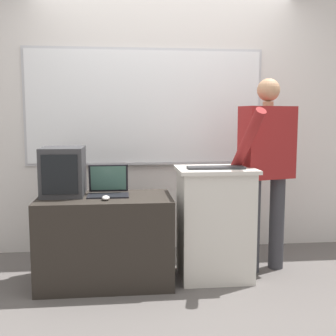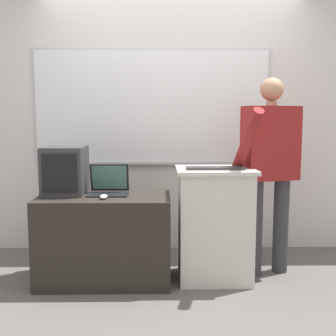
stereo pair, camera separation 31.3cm
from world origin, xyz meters
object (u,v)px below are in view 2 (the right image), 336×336
at_px(lectern_podium, 215,224).
at_px(laptop, 109,185).
at_px(side_desk, 105,238).
at_px(wireless_keyboard, 215,168).
at_px(computer_mouse_by_laptop, 104,197).
at_px(crt_monitor, 65,170).
at_px(person_presenter, 270,162).

xyz_separation_m(lectern_podium, laptop, (-0.87, 0.07, 0.32)).
xyz_separation_m(side_desk, laptop, (0.03, 0.08, 0.43)).
bearing_deg(wireless_keyboard, side_desk, 176.55).
relative_size(computer_mouse_by_laptop, crt_monitor, 0.25).
bearing_deg(computer_mouse_by_laptop, side_desk, 95.03).
distance_m(side_desk, computer_mouse_by_laptop, 0.40).
distance_m(side_desk, person_presenter, 1.50).
xyz_separation_m(lectern_podium, person_presenter, (0.47, 0.11, 0.50)).
bearing_deg(laptop, wireless_keyboard, -8.79).
bearing_deg(lectern_podium, crt_monitor, 176.28).
bearing_deg(crt_monitor, side_desk, -15.19).
bearing_deg(person_presenter, crt_monitor, 166.11).
bearing_deg(person_presenter, lectern_podium, 178.25).
height_order(lectern_podium, person_presenter, person_presenter).
bearing_deg(side_desk, person_presenter, 5.02).
relative_size(lectern_podium, computer_mouse_by_laptop, 9.24).
xyz_separation_m(person_presenter, wireless_keyboard, (-0.48, -0.17, -0.03)).
bearing_deg(laptop, computer_mouse_by_laptop, -93.25).
height_order(side_desk, wireless_keyboard, wireless_keyboard).
bearing_deg(wireless_keyboard, laptop, 171.21).
relative_size(lectern_podium, wireless_keyboard, 2.02).
bearing_deg(laptop, person_presenter, 1.72).
xyz_separation_m(lectern_podium, wireless_keyboard, (-0.01, -0.06, 0.47)).
height_order(side_desk, person_presenter, person_presenter).
relative_size(side_desk, crt_monitor, 2.69).
bearing_deg(crt_monitor, lectern_podium, -3.72).
bearing_deg(person_presenter, wireless_keyboard, -175.02).
relative_size(laptop, wireless_keyboard, 0.72).
relative_size(person_presenter, laptop, 5.07).
height_order(laptop, wireless_keyboard, laptop).
bearing_deg(lectern_podium, person_presenter, 13.14).
relative_size(side_desk, computer_mouse_by_laptop, 10.59).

